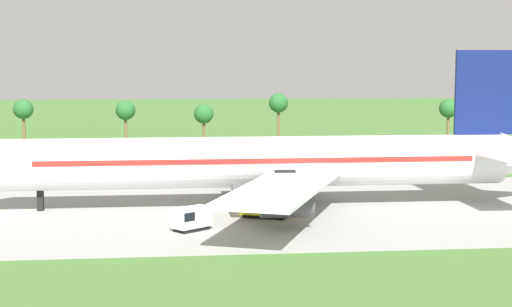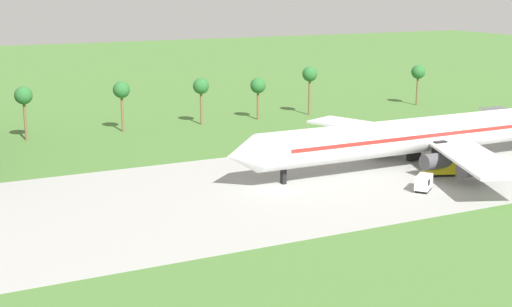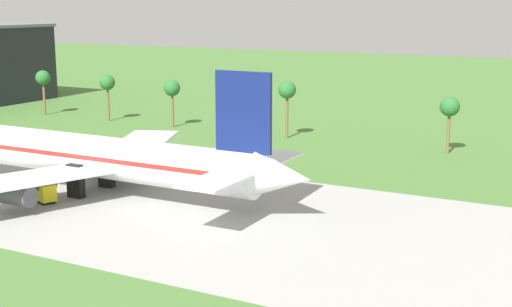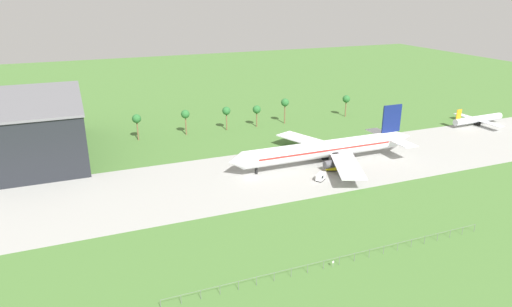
# 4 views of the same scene
# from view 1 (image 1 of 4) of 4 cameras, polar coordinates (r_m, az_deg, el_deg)

# --- Properties ---
(ground_plane) EXTENTS (600.00, 600.00, 0.00)m
(ground_plane) POSITION_cam_1_polar(r_m,az_deg,el_deg) (94.05, -17.29, -4.22)
(ground_plane) COLOR #477233
(taxiway_strip) EXTENTS (320.00, 44.00, 0.02)m
(taxiway_strip) POSITION_cam_1_polar(r_m,az_deg,el_deg) (94.05, -17.29, -4.22)
(taxiway_strip) COLOR #9E9E99
(taxiway_strip) RESTS_ON ground_plane
(jet_airliner) EXTENTS (72.74, 53.78, 18.75)m
(jet_airliner) POSITION_cam_1_polar(r_m,az_deg,el_deg) (93.84, 1.03, -0.63)
(jet_airliner) COLOR white
(jet_airliner) RESTS_ON ground_plane
(baggage_tug) EXTENTS (4.34, 4.02, 2.41)m
(baggage_tug) POSITION_cam_1_polar(r_m,az_deg,el_deg) (80.92, -4.78, -4.72)
(baggage_tug) COLOR black
(baggage_tug) RESTS_ON ground_plane
(catering_van) EXTENTS (5.72, 3.88, 2.73)m
(catering_van) POSITION_cam_1_polar(r_m,az_deg,el_deg) (87.36, 0.51, -3.75)
(catering_van) COLOR black
(catering_van) RESTS_ON ground_plane
(palm_tree_row) EXTENTS (102.52, 3.60, 11.69)m
(palm_tree_row) POSITION_cam_1_polar(r_m,az_deg,el_deg) (144.38, -6.38, 3.14)
(palm_tree_row) COLOR brown
(palm_tree_row) RESTS_ON ground_plane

